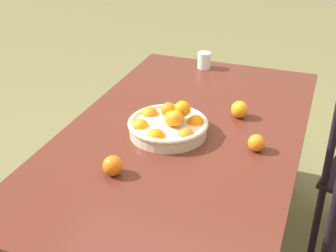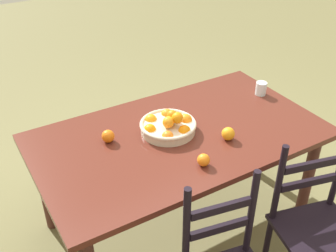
{
  "view_description": "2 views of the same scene",
  "coord_description": "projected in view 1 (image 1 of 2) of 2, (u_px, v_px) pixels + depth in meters",
  "views": [
    {
      "loc": [
        1.69,
        0.55,
        1.73
      ],
      "look_at": [
        0.05,
        -0.05,
        0.78
      ],
      "focal_mm": 49.39,
      "sensor_mm": 36.0,
      "label": 1
    },
    {
      "loc": [
        1.12,
        1.74,
        2.14
      ],
      "look_at": [
        0.05,
        -0.05,
        0.78
      ],
      "focal_mm": 43.6,
      "sensor_mm": 36.0,
      "label": 2
    }
  ],
  "objects": [
    {
      "name": "drinking_glass",
      "position": [
        204.0,
        60.0,
        2.68
      ],
      "size": [
        0.08,
        0.08,
        0.09
      ],
      "primitive_type": "cylinder",
      "color": "silver",
      "rests_on": "dining_table"
    },
    {
      "name": "dining_table",
      "position": [
        183.0,
        148.0,
        2.08
      ],
      "size": [
        1.77,
        1.01,
        0.74
      ],
      "color": "#57241B",
      "rests_on": "ground"
    },
    {
      "name": "orange_loose_2",
      "position": [
        240.0,
        109.0,
        2.13
      ],
      "size": [
        0.08,
        0.08,
        0.08
      ],
      "primitive_type": "sphere",
      "color": "orange",
      "rests_on": "dining_table"
    },
    {
      "name": "orange_loose_1",
      "position": [
        257.0,
        143.0,
        1.87
      ],
      "size": [
        0.07,
        0.07,
        0.07
      ],
      "primitive_type": "sphere",
      "color": "orange",
      "rests_on": "dining_table"
    },
    {
      "name": "orange_loose_0",
      "position": [
        113.0,
        166.0,
        1.72
      ],
      "size": [
        0.08,
        0.08,
        0.08
      ],
      "primitive_type": "sphere",
      "color": "orange",
      "rests_on": "dining_table"
    },
    {
      "name": "fruit_bowl",
      "position": [
        169.0,
        125.0,
        1.99
      ],
      "size": [
        0.35,
        0.35,
        0.15
      ],
      "color": "beige",
      "rests_on": "dining_table"
    }
  ]
}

